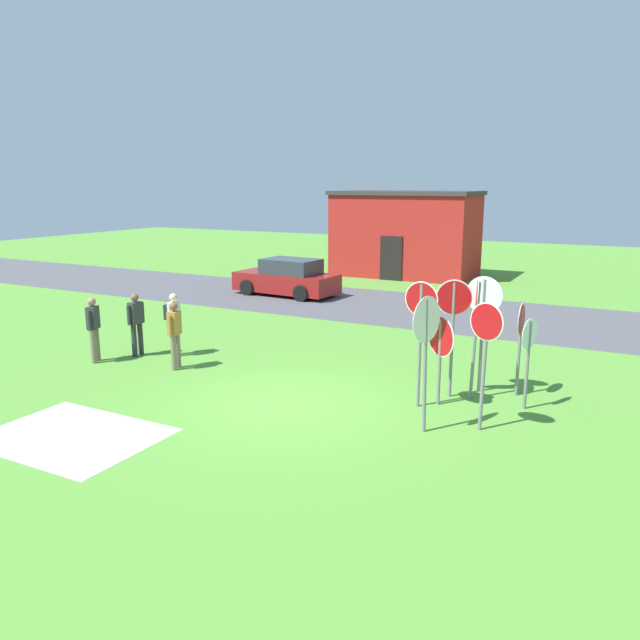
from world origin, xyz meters
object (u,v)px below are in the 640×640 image
object	(u,v)px
stop_sign_rear_right	(426,339)
person_in_dark_shirt	(136,321)
parked_car_on_street	(287,279)
person_in_teal	(94,326)
stop_sign_tallest	(420,323)
person_in_blue	(175,332)
stop_sign_rear_left	(440,345)
stop_sign_far_back	(485,345)
stop_sign_low_front	(520,333)
stop_sign_center_cluster	(476,317)
stop_sign_nearest	(528,349)
stop_sign_leaning_right	(483,313)
stop_sign_leaning_left	(453,317)
person_near_signs	(174,320)

from	to	relation	value
stop_sign_rear_right	person_in_dark_shirt	xyz separation A→B (m)	(-8.43, 1.40, -0.82)
parked_car_on_street	person_in_teal	world-z (taller)	person_in_teal
stop_sign_tallest	person_in_teal	bearing A→B (deg)	-174.73
person_in_blue	stop_sign_rear_left	bearing A→B (deg)	5.07
stop_sign_far_back	stop_sign_low_front	world-z (taller)	stop_sign_far_back
stop_sign_center_cluster	stop_sign_rear_left	bearing A→B (deg)	-127.74
stop_sign_center_cluster	person_in_dark_shirt	size ratio (longest dim) A/B	1.54
parked_car_on_street	stop_sign_low_front	world-z (taller)	stop_sign_low_front
stop_sign_low_front	stop_sign_nearest	size ratio (longest dim) A/B	1.08
stop_sign_leaning_right	stop_sign_rear_left	bearing A→B (deg)	-113.95
parked_car_on_street	stop_sign_rear_left	world-z (taller)	stop_sign_rear_left
stop_sign_leaning_left	parked_car_on_street	bearing A→B (deg)	136.31
stop_sign_leaning_left	stop_sign_rear_left	distance (m)	0.77
parked_car_on_street	stop_sign_center_cluster	distance (m)	13.51
stop_sign_leaning_left	stop_sign_rear_right	xyz separation A→B (m)	(0.11, -2.12, 0.02)
stop_sign_center_cluster	person_in_teal	world-z (taller)	stop_sign_center_cluster
parked_car_on_street	person_in_dark_shirt	distance (m)	9.91
stop_sign_rear_right	stop_sign_leaning_right	size ratio (longest dim) A/B	0.99
stop_sign_tallest	person_in_teal	world-z (taller)	stop_sign_tallest
stop_sign_tallest	stop_sign_nearest	world-z (taller)	stop_sign_tallest
stop_sign_center_cluster	stop_sign_far_back	bearing A→B (deg)	-70.15
stop_sign_tallest	stop_sign_rear_right	bearing A→B (deg)	-67.00
person_in_blue	parked_car_on_street	bearing A→B (deg)	105.90
stop_sign_leaning_right	stop_sign_nearest	size ratio (longest dim) A/B	1.37
stop_sign_far_back	stop_sign_tallest	world-z (taller)	stop_sign_tallest
parked_car_on_street	stop_sign_far_back	size ratio (longest dim) A/B	1.82
parked_car_on_street	stop_sign_nearest	bearing A→B (deg)	-39.38
stop_sign_leaning_right	stop_sign_leaning_left	bearing A→B (deg)	-126.96
stop_sign_far_back	stop_sign_low_front	size ratio (longest dim) A/B	1.19
stop_sign_nearest	person_in_blue	world-z (taller)	stop_sign_nearest
parked_car_on_street	stop_sign_tallest	size ratio (longest dim) A/B	1.69
stop_sign_tallest	stop_sign_rear_right	xyz separation A→B (m)	(0.52, -1.22, 0.00)
parked_car_on_street	person_near_signs	size ratio (longest dim) A/B	2.61
stop_sign_tallest	stop_sign_leaning_left	size ratio (longest dim) A/B	1.02
stop_sign_nearest	person_in_teal	xyz separation A→B (m)	(-10.42, -1.67, -0.31)
parked_car_on_street	person_in_dark_shirt	world-z (taller)	person_in_dark_shirt
stop_sign_nearest	person_near_signs	size ratio (longest dim) A/B	1.12
parked_car_on_street	stop_sign_rear_right	distance (m)	14.84
stop_sign_tallest	parked_car_on_street	bearing A→B (deg)	132.35
person_near_signs	stop_sign_center_cluster	bearing A→B (deg)	2.35
stop_sign_leaning_left	stop_sign_nearest	size ratio (longest dim) A/B	1.36
stop_sign_far_back	stop_sign_tallest	xyz separation A→B (m)	(-1.45, 0.63, 0.13)
parked_car_on_street	stop_sign_nearest	world-z (taller)	stop_sign_nearest
stop_sign_nearest	stop_sign_center_cluster	bearing A→B (deg)	175.38
stop_sign_center_cluster	stop_sign_tallest	xyz separation A→B (m)	(-0.87, -0.99, -0.01)
stop_sign_center_cluster	stop_sign_tallest	size ratio (longest dim) A/B	0.99
stop_sign_center_cluster	stop_sign_rear_right	xyz separation A→B (m)	(-0.35, -2.21, -0.01)
stop_sign_tallest	stop_sign_rear_left	bearing A→B (deg)	41.49
parked_car_on_street	stop_sign_tallest	distance (m)	13.59
stop_sign_leaning_left	stop_sign_center_cluster	bearing A→B (deg)	10.23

